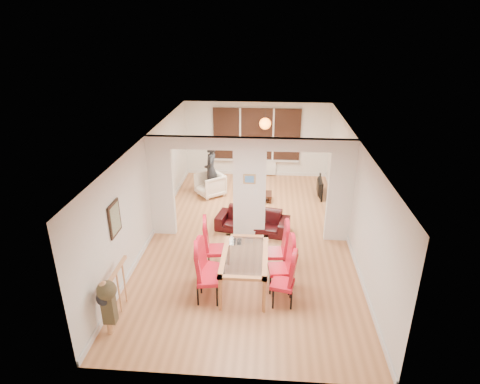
# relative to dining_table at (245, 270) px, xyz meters

# --- Properties ---
(floor) EXTENTS (5.00, 9.00, 0.01)m
(floor) POSITION_rel_dining_table_xyz_m (-0.03, 2.16, -0.39)
(floor) COLOR #C17D4E
(floor) RESTS_ON ground
(room_walls) EXTENTS (5.00, 9.00, 2.60)m
(room_walls) POSITION_rel_dining_table_xyz_m (-0.03, 2.16, 0.91)
(room_walls) COLOR silver
(room_walls) RESTS_ON floor
(divider_wall) EXTENTS (5.00, 0.18, 2.60)m
(divider_wall) POSITION_rel_dining_table_xyz_m (-0.03, 2.16, 0.91)
(divider_wall) COLOR white
(divider_wall) RESTS_ON floor
(bay_window_blinds) EXTENTS (3.00, 0.08, 1.80)m
(bay_window_blinds) POSITION_rel_dining_table_xyz_m (-0.03, 6.60, 1.11)
(bay_window_blinds) COLOR black
(bay_window_blinds) RESTS_ON room_walls
(radiator) EXTENTS (1.40, 0.08, 0.50)m
(radiator) POSITION_rel_dining_table_xyz_m (-0.03, 6.56, -0.09)
(radiator) COLOR white
(radiator) RESTS_ON floor
(pendant_light) EXTENTS (0.36, 0.36, 0.36)m
(pendant_light) POSITION_rel_dining_table_xyz_m (0.27, 5.46, 1.76)
(pendant_light) COLOR orange
(pendant_light) RESTS_ON room_walls
(stair_newel) EXTENTS (0.40, 1.20, 1.10)m
(stair_newel) POSITION_rel_dining_table_xyz_m (-2.28, -1.04, 0.16)
(stair_newel) COLOR tan
(stair_newel) RESTS_ON floor
(wall_poster) EXTENTS (0.04, 0.52, 0.67)m
(wall_poster) POSITION_rel_dining_table_xyz_m (-2.50, -0.24, 1.21)
(wall_poster) COLOR gray
(wall_poster) RESTS_ON room_walls
(pillar_photo) EXTENTS (0.30, 0.03, 0.25)m
(pillar_photo) POSITION_rel_dining_table_xyz_m (-0.03, 2.06, 1.21)
(pillar_photo) COLOR #4C8CD8
(pillar_photo) RESTS_ON divider_wall
(dining_table) EXTENTS (0.93, 1.65, 0.77)m
(dining_table) POSITION_rel_dining_table_xyz_m (0.00, 0.00, 0.00)
(dining_table) COLOR #BB7645
(dining_table) RESTS_ON floor
(dining_chair_la) EXTENTS (0.53, 0.53, 1.14)m
(dining_chair_la) POSITION_rel_dining_table_xyz_m (-0.67, -0.49, 0.18)
(dining_chair_la) COLOR red
(dining_chair_la) RESTS_ON floor
(dining_chair_lb) EXTENTS (0.48, 0.48, 1.02)m
(dining_chair_lb) POSITION_rel_dining_table_xyz_m (-0.71, -0.04, 0.12)
(dining_chair_lb) COLOR red
(dining_chair_lb) RESTS_ON floor
(dining_chair_lc) EXTENTS (0.52, 0.52, 1.15)m
(dining_chair_lc) POSITION_rel_dining_table_xyz_m (-0.68, 0.58, 0.19)
(dining_chair_lc) COLOR red
(dining_chair_lc) RESTS_ON floor
(dining_chair_ra) EXTENTS (0.51, 0.51, 1.06)m
(dining_chair_ra) POSITION_rel_dining_table_xyz_m (0.76, -0.49, 0.15)
(dining_chair_ra) COLOR red
(dining_chair_ra) RESTS_ON floor
(dining_chair_rb) EXTENTS (0.51, 0.51, 1.13)m
(dining_chair_rb) POSITION_rel_dining_table_xyz_m (0.72, -0.04, 0.18)
(dining_chair_rb) COLOR red
(dining_chair_rb) RESTS_ON floor
(dining_chair_rc) EXTENTS (0.49, 0.49, 1.13)m
(dining_chair_rc) POSITION_rel_dining_table_xyz_m (0.63, 0.57, 0.18)
(dining_chair_rc) COLOR red
(dining_chair_rc) RESTS_ON floor
(sofa) EXTENTS (2.00, 1.08, 0.55)m
(sofa) POSITION_rel_dining_table_xyz_m (0.04, 2.46, -0.11)
(sofa) COLOR black
(sofa) RESTS_ON floor
(armchair) EXTENTS (1.09, 1.09, 0.71)m
(armchair) POSITION_rel_dining_table_xyz_m (-1.40, 4.67, -0.03)
(armchair) COLOR #F5E4D0
(armchair) RESTS_ON floor
(person) EXTENTS (0.65, 0.46, 1.69)m
(person) POSITION_rel_dining_table_xyz_m (-1.37, 4.71, 0.46)
(person) COLOR black
(person) RESTS_ON floor
(television) EXTENTS (1.01, 0.16, 0.58)m
(television) POSITION_rel_dining_table_xyz_m (1.97, 4.90, -0.10)
(television) COLOR black
(television) RESTS_ON floor
(coffee_table) EXTENTS (1.13, 0.81, 0.23)m
(coffee_table) POSITION_rel_dining_table_xyz_m (0.03, 4.39, -0.27)
(coffee_table) COLOR #361C12
(coffee_table) RESTS_ON floor
(bottle) EXTENTS (0.07, 0.07, 0.29)m
(bottle) POSITION_rel_dining_table_xyz_m (0.23, 4.46, -0.01)
(bottle) COLOR #143F19
(bottle) RESTS_ON coffee_table
(bowl) EXTENTS (0.23, 0.23, 0.06)m
(bowl) POSITION_rel_dining_table_xyz_m (0.15, 4.44, -0.12)
(bowl) COLOR #361C12
(bowl) RESTS_ON coffee_table
(shoes) EXTENTS (0.24, 0.26, 0.10)m
(shoes) POSITION_rel_dining_table_xyz_m (-0.32, 1.76, -0.34)
(shoes) COLOR black
(shoes) RESTS_ON floor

